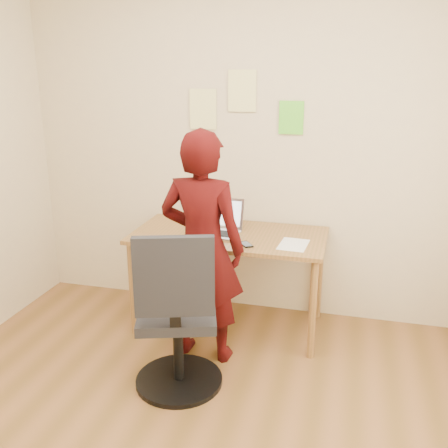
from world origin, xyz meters
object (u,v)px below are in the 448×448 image
(office_chair, at_px, (177,324))
(desk, at_px, (229,245))
(phone, at_px, (246,244))
(person, at_px, (202,248))
(laptop, at_px, (218,226))

(office_chair, bearing_deg, desk, 65.67)
(phone, distance_m, person, 0.33)
(desk, relative_size, office_chair, 1.34)
(desk, distance_m, phone, 0.29)
(desk, distance_m, laptop, 0.16)
(phone, xyz_separation_m, office_chair, (-0.27, -0.66, -0.30))
(laptop, distance_m, phone, 0.34)
(desk, relative_size, phone, 10.54)
(office_chair, height_order, person, person)
(office_chair, xyz_separation_m, person, (0.03, 0.43, 0.33))
(laptop, bearing_deg, person, -82.53)
(desk, xyz_separation_m, laptop, (-0.09, 0.01, 0.14))
(desk, xyz_separation_m, person, (-0.07, -0.44, 0.12))
(desk, xyz_separation_m, office_chair, (-0.10, -0.87, -0.21))
(laptop, height_order, office_chair, office_chair)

